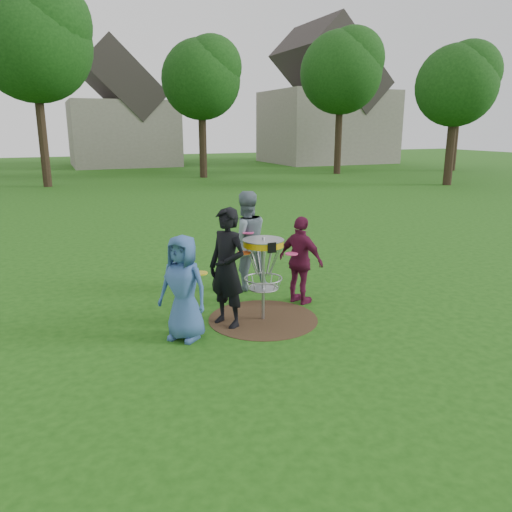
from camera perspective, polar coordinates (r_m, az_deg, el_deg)
name	(u,v)px	position (r m, az deg, el deg)	size (l,w,h in m)	color
ground	(263,319)	(8.27, 0.81, -7.21)	(100.00, 100.00, 0.00)	#19470F
dirt_patch	(263,319)	(8.27, 0.81, -7.18)	(1.80, 1.80, 0.01)	#47331E
player_blue	(183,288)	(7.36, -8.30, -3.62)	(0.77, 0.50, 1.58)	#33558E
player_black	(227,268)	(7.75, -3.31, -1.36)	(0.69, 0.45, 1.89)	black
player_grey	(245,241)	(9.55, -1.22, 1.77)	(0.93, 0.72, 1.91)	slate
player_maroon	(301,261)	(8.81, 5.14, -0.52)	(0.92, 0.38, 1.57)	maroon
disc_on_grass	(197,330)	(7.87, -6.74, -8.43)	(0.22, 0.22, 0.02)	silver
disc_golf_basket	(263,259)	(7.95, 0.84, -0.37)	(0.66, 0.67, 1.38)	#9EA0A5
held_discs	(248,252)	(8.23, -0.97, 0.47)	(2.00, 1.77, 0.22)	gold
tree_row	(109,63)	(28.10, -16.50, 20.44)	(51.20, 17.42, 9.90)	#38281C
house_row	(149,112)	(40.88, -12.15, 15.78)	(44.50, 10.65, 11.62)	gray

